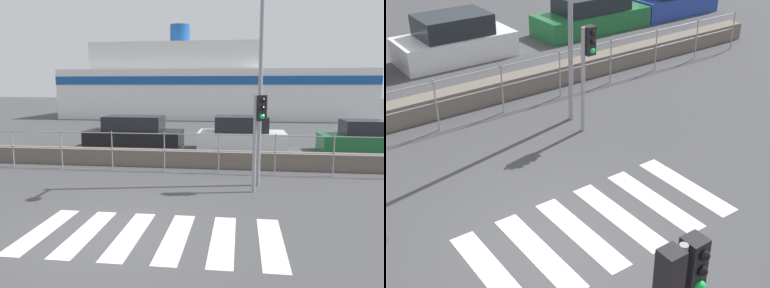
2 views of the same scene
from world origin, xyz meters
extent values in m
plane|color=#424244|center=(0.00, 0.00, 0.00)|extent=(160.00, 160.00, 0.00)
cube|color=silver|center=(-1.36, 0.00, 0.00)|extent=(0.45, 2.40, 0.01)
cube|color=silver|center=(-0.46, 0.00, 0.00)|extent=(0.45, 2.40, 0.01)
cube|color=silver|center=(0.44, 0.00, 0.00)|extent=(0.45, 2.40, 0.01)
cube|color=silver|center=(1.34, 0.00, 0.00)|extent=(0.45, 2.40, 0.01)
cube|color=silver|center=(2.24, 0.00, 0.00)|extent=(0.45, 2.40, 0.01)
cube|color=silver|center=(3.14, 0.00, 0.00)|extent=(0.45, 2.40, 0.01)
cube|color=#6B6056|center=(0.00, 6.29, 0.29)|extent=(24.28, 0.55, 0.58)
cylinder|color=gray|center=(0.00, 5.42, 1.28)|extent=(21.85, 0.03, 0.03)
cylinder|color=gray|center=(0.00, 5.42, 0.74)|extent=(21.85, 0.03, 0.03)
cylinder|color=gray|center=(-5.46, 5.42, 0.67)|extent=(0.04, 0.04, 1.35)
cylinder|color=gray|center=(-3.64, 5.42, 0.67)|extent=(0.04, 0.04, 1.35)
cylinder|color=gray|center=(-1.82, 5.42, 0.67)|extent=(0.04, 0.04, 1.35)
cylinder|color=gray|center=(0.00, 5.42, 0.67)|extent=(0.04, 0.04, 1.35)
cylinder|color=gray|center=(1.82, 5.42, 0.67)|extent=(0.04, 0.04, 1.35)
cylinder|color=gray|center=(3.64, 5.42, 0.67)|extent=(0.04, 0.04, 1.35)
cylinder|color=gray|center=(5.46, 5.42, 0.67)|extent=(0.04, 0.04, 1.35)
cylinder|color=gray|center=(2.90, 3.31, 1.31)|extent=(0.10, 0.10, 2.63)
cube|color=black|center=(3.07, 3.31, 2.29)|extent=(0.24, 0.24, 0.68)
sphere|color=black|center=(3.07, 3.17, 2.50)|extent=(0.13, 0.13, 0.13)
sphere|color=black|center=(3.07, 3.17, 2.29)|extent=(0.13, 0.13, 0.13)
sphere|color=#19D84C|center=(3.07, 3.17, 2.07)|extent=(0.13, 0.13, 0.13)
cylinder|color=gray|center=(3.05, 4.03, 3.15)|extent=(0.12, 0.12, 6.30)
cube|color=white|center=(0.00, 28.08, 2.10)|extent=(26.24, 8.82, 4.20)
cube|color=white|center=(-3.15, 28.08, 5.36)|extent=(14.69, 7.06, 2.31)
cube|color=#194C99|center=(0.00, 23.65, 3.28)|extent=(26.24, 0.08, 0.67)
cylinder|color=#194C99|center=(-3.15, 28.08, 7.41)|extent=(1.80, 1.80, 1.80)
cube|color=black|center=(-2.39, 10.10, 0.41)|extent=(4.43, 1.77, 0.81)
cube|color=#1E2328|center=(-2.39, 10.10, 1.14)|extent=(2.66, 1.55, 0.66)
cube|color=silver|center=(2.57, 10.10, 0.42)|extent=(3.85, 1.85, 0.84)
cube|color=#1E2328|center=(2.57, 10.10, 1.18)|extent=(2.31, 1.63, 0.68)
cube|color=#1E6633|center=(8.27, 10.10, 0.39)|extent=(4.59, 1.78, 0.77)
cube|color=#1E2328|center=(8.27, 10.10, 1.09)|extent=(2.76, 1.56, 0.63)
camera|label=1|loc=(2.53, -6.69, 2.88)|focal=35.00mm
camera|label=2|loc=(-4.13, -6.29, 6.07)|focal=50.00mm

